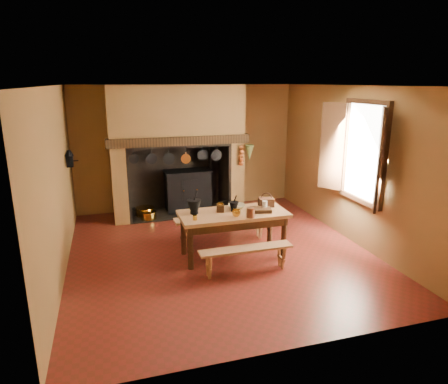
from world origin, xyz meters
name	(u,v)px	position (x,y,z in m)	size (l,w,h in m)	color
floor	(219,252)	(0.00, 0.00, 0.00)	(5.50, 5.50, 0.00)	maroon
ceiling	(219,86)	(0.00, 0.00, 2.80)	(5.50, 5.50, 0.00)	silver
back_wall	(186,148)	(0.00, 2.75, 1.40)	(5.00, 0.02, 2.80)	olive
wall_left	(56,184)	(-2.50, 0.00, 1.40)	(0.02, 5.50, 2.80)	olive
wall_right	(351,165)	(2.50, 0.00, 1.40)	(0.02, 5.50, 2.80)	olive
wall_front	(293,231)	(0.00, -2.75, 1.40)	(5.00, 0.02, 2.80)	olive
chimney_breast	(176,132)	(-0.30, 2.31, 1.81)	(2.95, 0.96, 2.80)	olive
iron_range	(188,190)	(-0.04, 2.45, 0.48)	(1.12, 0.55, 1.60)	black
hearth_pans	(145,213)	(-1.05, 2.22, 0.09)	(0.51, 0.62, 0.20)	gold
hanging_pans	(179,157)	(-0.34, 1.81, 1.36)	(1.92, 0.29, 0.27)	black
onion_string	(241,156)	(1.00, 1.79, 1.33)	(0.12, 0.10, 0.46)	#A44A1E
herb_bunch	(249,153)	(1.18, 1.79, 1.38)	(0.20, 0.20, 0.35)	#4F5C2B
window	(358,152)	(2.35, -0.40, 1.70)	(0.39, 1.75, 1.76)	white
wall_coffee_mill	(69,157)	(-2.42, 1.55, 1.52)	(0.23, 0.16, 0.31)	black
work_table	(233,219)	(0.18, -0.21, 0.65)	(1.78, 0.79, 0.77)	tan
bench_front	(246,254)	(0.18, -0.86, 0.31)	(1.46, 0.26, 0.41)	tan
bench_back	(223,223)	(0.18, 0.42, 0.37)	(1.77, 0.31, 0.50)	tan
mortar_large	(194,206)	(-0.45, -0.09, 0.90)	(0.23, 0.23, 0.40)	black
mortar_small	(234,206)	(0.21, -0.16, 0.86)	(0.16, 0.16, 0.27)	black
coffee_grinder	(220,207)	(-0.01, -0.11, 0.85)	(0.18, 0.15, 0.19)	#381E11
brass_mug_a	(195,218)	(-0.51, -0.40, 0.81)	(0.07, 0.07, 0.08)	gold
brass_mug_b	(235,204)	(0.31, 0.11, 0.81)	(0.07, 0.07, 0.08)	gold
mixing_bowl	(237,206)	(0.30, -0.02, 0.81)	(0.28, 0.28, 0.07)	#BAB38F
stoneware_crock	(251,212)	(0.37, -0.53, 0.85)	(0.13, 0.13, 0.16)	#563220
glass_jar	(265,205)	(0.73, -0.24, 0.85)	(0.09, 0.09, 0.16)	beige
wicker_basket	(266,202)	(0.83, -0.05, 0.85)	(0.28, 0.23, 0.24)	#462415
wooden_tray	(261,210)	(0.64, -0.30, 0.80)	(0.34, 0.24, 0.06)	#381E11
brass_cup	(236,213)	(0.17, -0.42, 0.83)	(0.14, 0.14, 0.11)	gold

